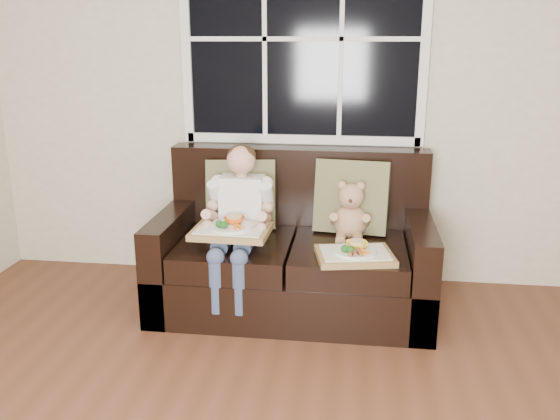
# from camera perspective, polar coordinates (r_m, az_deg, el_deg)

# --- Properties ---
(room_walls) EXTENTS (4.52, 5.02, 2.71)m
(room_walls) POSITION_cam_1_polar(r_m,az_deg,el_deg) (1.54, -4.31, 13.63)
(room_walls) COLOR beige
(room_walls) RESTS_ON ground
(window_back) EXTENTS (1.62, 0.04, 1.37)m
(window_back) POSITION_cam_1_polar(r_m,az_deg,el_deg) (4.01, 2.22, 16.13)
(window_back) COLOR black
(window_back) RESTS_ON room_walls
(loveseat) EXTENTS (1.70, 0.92, 0.96)m
(loveseat) POSITION_cam_1_polar(r_m,az_deg,el_deg) (3.80, 1.34, -4.57)
(loveseat) COLOR black
(loveseat) RESTS_ON ground
(pillow_left) EXTENTS (0.47, 0.27, 0.46)m
(pillow_left) POSITION_cam_1_polar(r_m,az_deg,el_deg) (3.88, -3.78, 1.53)
(pillow_left) COLOR brown
(pillow_left) RESTS_ON loveseat
(pillow_right) EXTENTS (0.48, 0.26, 0.48)m
(pillow_right) POSITION_cam_1_polar(r_m,az_deg,el_deg) (3.81, 6.90, 1.27)
(pillow_right) COLOR brown
(pillow_right) RESTS_ON loveseat
(child) EXTENTS (0.39, 0.60, 0.89)m
(child) POSITION_cam_1_polar(r_m,az_deg,el_deg) (3.62, -3.96, 0.04)
(child) COLOR silver
(child) RESTS_ON loveseat
(teddy_bear) EXTENTS (0.22, 0.28, 0.38)m
(teddy_bear) POSITION_cam_1_polar(r_m,az_deg,el_deg) (3.71, 6.78, -0.44)
(teddy_bear) COLOR tan
(teddy_bear) RESTS_ON loveseat
(tray_left) EXTENTS (0.46, 0.36, 0.10)m
(tray_left) POSITION_cam_1_polar(r_m,az_deg,el_deg) (3.49, -4.71, -1.87)
(tray_left) COLOR olive
(tray_left) RESTS_ON child
(tray_right) EXTENTS (0.48, 0.40, 0.10)m
(tray_right) POSITION_cam_1_polar(r_m,az_deg,el_deg) (3.40, 7.21, -4.20)
(tray_right) COLOR olive
(tray_right) RESTS_ON loveseat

